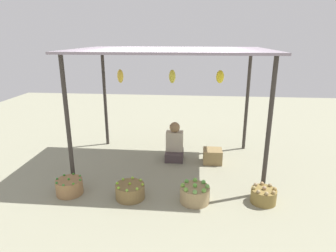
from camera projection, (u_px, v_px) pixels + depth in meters
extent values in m
plane|color=gray|center=(170.00, 164.00, 5.79)|extent=(14.00, 14.00, 0.00)
cylinder|color=#38332D|center=(68.00, 124.00, 4.66)|extent=(0.07, 0.07, 2.17)
cylinder|color=#38332D|center=(269.00, 129.00, 4.38)|extent=(0.07, 0.07, 2.17)
cylinder|color=#38332D|center=(105.00, 98.00, 6.55)|extent=(0.07, 0.07, 2.17)
cylinder|color=#38332D|center=(247.00, 101.00, 6.27)|extent=(0.07, 0.07, 2.17)
cube|color=gray|center=(171.00, 50.00, 5.14)|extent=(3.43, 2.29, 0.04)
ellipsoid|color=yellow|center=(120.00, 76.00, 5.36)|extent=(0.11, 0.11, 0.25)
ellipsoid|color=gold|center=(172.00, 76.00, 5.32)|extent=(0.12, 0.12, 0.24)
ellipsoid|color=yellow|center=(220.00, 77.00, 5.28)|extent=(0.14, 0.14, 0.23)
cube|color=#473A3D|center=(174.00, 155.00, 5.98)|extent=(0.36, 0.44, 0.18)
cube|color=#BCB097|center=(175.00, 141.00, 5.95)|extent=(0.34, 0.22, 0.40)
sphere|color=olive|center=(175.00, 127.00, 5.86)|extent=(0.21, 0.21, 0.21)
cylinder|color=#987148|center=(69.00, 187.00, 4.67)|extent=(0.42, 0.42, 0.24)
sphere|color=green|center=(69.00, 179.00, 4.63)|extent=(0.04, 0.04, 0.04)
sphere|color=#30842B|center=(80.00, 180.00, 4.61)|extent=(0.04, 0.04, 0.04)
sphere|color=#418A2E|center=(80.00, 176.00, 4.74)|extent=(0.04, 0.04, 0.04)
sphere|color=#338224|center=(73.00, 174.00, 4.81)|extent=(0.04, 0.04, 0.04)
sphere|color=#378E2B|center=(64.00, 175.00, 4.77)|extent=(0.04, 0.04, 0.04)
sphere|color=#398931|center=(57.00, 179.00, 4.64)|extent=(0.04, 0.04, 0.04)
sphere|color=green|center=(57.00, 183.00, 4.51)|extent=(0.04, 0.04, 0.04)
sphere|color=green|center=(63.00, 185.00, 4.45)|extent=(0.04, 0.04, 0.04)
sphere|color=#3F9127|center=(73.00, 184.00, 4.49)|extent=(0.04, 0.04, 0.04)
cylinder|color=olive|center=(130.00, 191.00, 4.55)|extent=(0.45, 0.45, 0.23)
sphere|color=#94BD30|center=(130.00, 184.00, 4.51)|extent=(0.04, 0.04, 0.04)
sphere|color=#95C335|center=(143.00, 184.00, 4.49)|extent=(0.04, 0.04, 0.04)
sphere|color=#96CC3F|center=(141.00, 180.00, 4.63)|extent=(0.04, 0.04, 0.04)
sphere|color=#8BC533|center=(133.00, 178.00, 4.70)|extent=(0.04, 0.04, 0.04)
sphere|color=#8CCD3E|center=(123.00, 179.00, 4.66)|extent=(0.04, 0.04, 0.04)
sphere|color=#8CD02E|center=(117.00, 183.00, 4.53)|extent=(0.04, 0.04, 0.04)
sphere|color=#88C832|center=(118.00, 188.00, 4.39)|extent=(0.04, 0.04, 0.04)
sphere|color=#82BF3E|center=(127.00, 190.00, 4.32)|extent=(0.04, 0.04, 0.04)
sphere|color=#94C83E|center=(137.00, 189.00, 4.36)|extent=(0.04, 0.04, 0.04)
cylinder|color=#9D865C|center=(195.00, 194.00, 4.44)|extent=(0.45, 0.45, 0.25)
sphere|color=#68BB44|center=(195.00, 185.00, 4.40)|extent=(0.07, 0.07, 0.07)
sphere|color=#73B44D|center=(207.00, 186.00, 4.38)|extent=(0.07, 0.07, 0.07)
sphere|color=#65B649|center=(204.00, 182.00, 4.51)|extent=(0.07, 0.07, 0.07)
sphere|color=#6CB544|center=(195.00, 180.00, 4.58)|extent=(0.07, 0.07, 0.07)
sphere|color=#67B147|center=(187.00, 181.00, 4.54)|extent=(0.07, 0.07, 0.07)
sphere|color=#74A93E|center=(183.00, 185.00, 4.42)|extent=(0.07, 0.07, 0.07)
sphere|color=#71AA3F|center=(186.00, 190.00, 4.29)|extent=(0.07, 0.07, 0.07)
sphere|color=#6FA94F|center=(195.00, 192.00, 4.22)|extent=(0.07, 0.07, 0.07)
sphere|color=#6BAD42|center=(204.00, 191.00, 4.26)|extent=(0.07, 0.07, 0.07)
cylinder|color=olive|center=(263.00, 196.00, 4.42)|extent=(0.38, 0.38, 0.22)
sphere|color=#9F7C5E|center=(264.00, 188.00, 4.38)|extent=(0.06, 0.06, 0.06)
sphere|color=#A3854D|center=(275.00, 189.00, 4.37)|extent=(0.06, 0.06, 0.06)
sphere|color=#99855E|center=(270.00, 185.00, 4.48)|extent=(0.06, 0.06, 0.06)
sphere|color=#A58354|center=(262.00, 184.00, 4.53)|extent=(0.06, 0.06, 0.06)
sphere|color=#96805F|center=(256.00, 185.00, 4.50)|extent=(0.06, 0.06, 0.06)
sphere|color=#97864F|center=(254.00, 188.00, 4.40)|extent=(0.06, 0.06, 0.06)
sphere|color=#9F865C|center=(258.00, 192.00, 4.29)|extent=(0.06, 0.06, 0.06)
sphere|color=#987F55|center=(267.00, 194.00, 4.24)|extent=(0.06, 0.06, 0.06)
sphere|color=#A0834F|center=(274.00, 192.00, 4.27)|extent=(0.06, 0.06, 0.06)
cube|color=olive|center=(213.00, 156.00, 5.81)|extent=(0.37, 0.34, 0.28)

